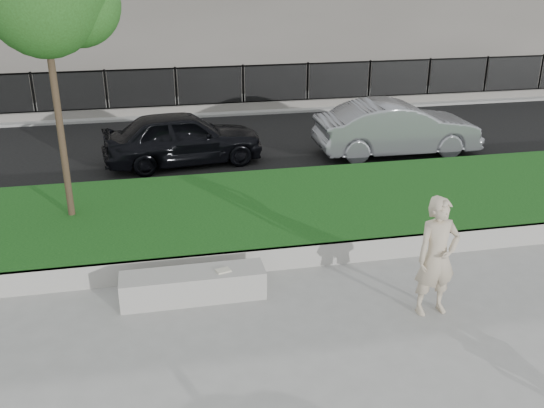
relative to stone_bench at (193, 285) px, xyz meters
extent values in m
plane|color=gray|center=(1.07, -0.40, -0.22)|extent=(90.00, 90.00, 0.00)
cube|color=#0D3610|center=(1.07, 2.60, -0.02)|extent=(34.00, 4.00, 0.40)
cube|color=#A6A49C|center=(1.07, 0.64, -0.02)|extent=(34.00, 0.08, 0.40)
cube|color=black|center=(1.07, 8.10, -0.20)|extent=(34.00, 7.00, 0.04)
cube|color=gray|center=(1.07, 12.60, -0.16)|extent=(34.00, 3.00, 0.12)
cube|color=slate|center=(1.07, 11.60, 0.02)|extent=(32.00, 0.30, 0.24)
cube|color=black|center=(1.07, 11.60, 0.65)|extent=(32.00, 0.04, 1.50)
cube|color=black|center=(1.07, 11.60, 1.35)|extent=(32.00, 0.05, 0.05)
cube|color=black|center=(1.07, 11.60, 0.15)|extent=(32.00, 0.05, 0.05)
cube|color=#A6A49C|center=(0.00, 0.00, 0.00)|extent=(2.20, 0.55, 0.45)
imported|color=#C5B497|center=(3.42, -1.09, 0.68)|extent=(0.70, 0.49, 1.81)
cube|color=beige|center=(0.46, -0.06, 0.24)|extent=(0.24, 0.20, 0.02)
cylinder|color=#38281C|center=(-2.03, 2.82, 2.77)|extent=(0.12, 0.12, 5.20)
sphere|color=#254C19|center=(-1.51, 3.03, 3.92)|extent=(1.46, 1.46, 1.46)
imported|color=black|center=(0.32, 6.54, 0.49)|extent=(4.10, 2.05, 1.34)
imported|color=gray|center=(5.85, 6.19, 0.51)|extent=(4.26, 1.54, 1.40)
camera|label=1|loc=(-0.46, -8.18, 4.67)|focal=40.00mm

